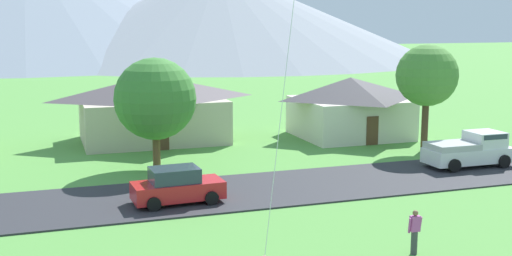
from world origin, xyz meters
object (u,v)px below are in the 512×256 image
Objects in this scene: house_left_center at (153,107)px; pickup_truck_white_west_side at (471,150)px; parked_car_red_west_end at (177,186)px; house_right_center at (350,106)px; tree_center at (155,99)px; watcher_person at (415,231)px; tree_near_left at (427,76)px.

house_left_center is 21.52m from pickup_truck_white_west_side.
parked_car_red_west_end is 17.87m from pickup_truck_white_west_side.
house_right_center reaches higher than pickup_truck_white_west_side.
tree_center reaches higher than house_right_center.
pickup_truck_white_west_side reaches higher than watcher_person.
watcher_person is (6.92, -9.11, 0.01)m from parked_car_red_west_end.
tree_near_left is 19.47m from parked_car_red_west_end.
pickup_truck_white_west_side is 3.11× the size of watcher_person.
tree_near_left is 1.09× the size of tree_center.
tree_near_left reaches higher than parked_car_red_west_end.
house_right_center is 1.15× the size of tree_near_left.
tree_center is 1.24× the size of pickup_truck_white_west_side.
pickup_truck_white_west_side is at bearing 6.16° from parked_car_red_west_end.
house_left_center is 1.64× the size of tree_center.
parked_car_red_west_end is at bearing -173.84° from pickup_truck_white_west_side.
watcher_person is at bearing -124.52° from tree_near_left.
tree_near_left reaches higher than tree_center.
house_right_center is at bearing 68.57° from watcher_person.
tree_near_left is 1.63× the size of parked_car_red_west_end.
tree_near_left is 17.50m from tree_center.
house_right_center is at bearing 108.71° from tree_near_left.
house_left_center is 8.98m from tree_center.
tree_center is at bearing 162.66° from pickup_truck_white_west_side.
pickup_truck_white_west_side is (17.76, 1.92, 0.19)m from parked_car_red_west_end.
tree_center reaches higher than house_left_center.
watcher_person is at bearing -68.21° from tree_center.
tree_near_left reaches higher than pickup_truck_white_west_side.
pickup_truck_white_west_side is at bearing -17.34° from tree_center.
house_right_center is 20.47m from parked_car_red_west_end.
watcher_person is (-10.89, -15.83, -4.08)m from tree_near_left.
parked_car_red_west_end is 2.56× the size of watcher_person.
tree_center is at bearing 111.79° from watcher_person.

